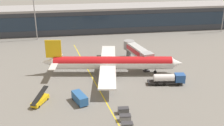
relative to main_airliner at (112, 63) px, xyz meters
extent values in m
plane|color=slate|center=(-0.76, -9.33, -3.76)|extent=(700.00, 700.00, 0.00)
cube|color=yellow|center=(-5.75, -7.33, -3.76)|extent=(11.49, 79.26, 0.01)
cube|color=#2D333D|center=(7.21, 54.64, 1.85)|extent=(178.32, 16.04, 11.22)
cube|color=#1E2D42|center=(7.21, 46.56, 2.41)|extent=(172.97, 0.16, 6.28)
cube|color=#99999E|center=(7.21, 54.64, 7.96)|extent=(181.89, 16.36, 1.00)
cylinder|color=white|center=(0.29, -0.04, -0.14)|extent=(38.21, 9.58, 3.83)
cylinder|color=red|center=(0.29, -0.04, 0.20)|extent=(37.44, 9.31, 3.68)
cone|color=white|center=(20.43, -3.15, -0.14)|extent=(4.34, 4.18, 3.64)
cone|color=white|center=(-20.04, 3.09, 0.24)|extent=(5.04, 3.92, 3.25)
cube|color=gold|center=(-18.04, 2.78, 4.64)|extent=(4.97, 1.11, 5.74)
cube|color=white|center=(-16.96, 6.49, 0.43)|extent=(2.91, 6.36, 0.24)
cube|color=white|center=(-18.12, -1.08, 0.43)|extent=(2.91, 6.36, 0.24)
cube|color=white|center=(0.31, 9.98, -0.43)|extent=(7.18, 16.54, 0.40)
cube|color=white|center=(-2.70, -9.61, -0.43)|extent=(7.18, 16.54, 0.40)
cylinder|color=#939399|center=(0.86, 6.98, -1.78)|extent=(3.23, 2.53, 2.11)
cylinder|color=#939399|center=(-1.28, -6.92, -1.78)|extent=(3.23, 2.53, 2.11)
cylinder|color=black|center=(13.83, -2.13, -3.26)|extent=(1.05, 0.55, 1.00)
cylinder|color=slate|center=(13.83, -2.13, -2.41)|extent=(0.20, 0.20, 1.70)
cylinder|color=black|center=(-1.71, 2.01, -3.26)|extent=(1.05, 0.55, 1.00)
cylinder|color=slate|center=(-1.71, 2.01, -2.41)|extent=(0.20, 0.20, 1.70)
cylinder|color=black|center=(-2.23, -1.40, -3.26)|extent=(1.05, 0.55, 1.00)
cylinder|color=slate|center=(-2.23, -1.40, -2.41)|extent=(0.20, 0.20, 1.70)
cube|color=#B2B7BC|center=(10.07, 7.13, 1.16)|extent=(5.95, 14.44, 2.80)
cube|color=red|center=(10.12, 7.14, 1.16)|extent=(5.58, 12.25, 1.54)
cube|color=#9EA3A8|center=(11.58, 0.23, 1.16)|extent=(4.20, 3.90, 2.94)
cylinder|color=#4C4C51|center=(11.58, 0.23, -2.00)|extent=(0.70, 0.70, 3.52)
cube|color=#262628|center=(11.58, 0.23, -3.61)|extent=(2.14, 2.14, 0.30)
cylinder|color=gray|center=(8.56, 14.02, 1.16)|extent=(3.90, 3.90, 3.08)
cylinder|color=gray|center=(8.56, 14.02, -2.00)|extent=(1.80, 1.80, 3.52)
cube|color=#232326|center=(14.26, -10.06, -3.01)|extent=(10.25, 3.86, 0.50)
cube|color=#26519E|center=(18.62, -10.67, -1.76)|extent=(3.12, 2.86, 2.50)
cube|color=black|center=(19.86, -10.84, -1.26)|extent=(0.48, 2.30, 1.12)
cylinder|color=silver|center=(13.98, -10.02, -1.66)|extent=(6.25, 3.01, 2.20)
cylinder|color=black|center=(18.23, -9.42, -3.26)|extent=(1.04, 0.48, 1.00)
cylinder|color=black|center=(17.90, -11.77, -3.26)|extent=(1.04, 0.48, 1.00)
cylinder|color=black|center=(14.13, -8.85, -3.26)|extent=(1.04, 0.48, 1.00)
cylinder|color=black|center=(13.80, -11.20, -3.26)|extent=(1.04, 0.48, 1.00)
cylinder|color=black|center=(12.05, -8.56, -3.26)|extent=(1.04, 0.48, 1.00)
cylinder|color=black|center=(11.72, -10.91, -3.26)|extent=(1.04, 0.48, 1.00)
cube|color=yellow|center=(-21.12, -16.00, -2.91)|extent=(4.41, 6.21, 1.10)
cube|color=black|center=(-21.12, -16.00, -1.46)|extent=(4.31, 6.75, 2.38)
cylinder|color=black|center=(-21.31, -18.26, -3.46)|extent=(0.49, 0.65, 0.60)
cylinder|color=black|center=(-22.83, -17.48, -3.46)|extent=(0.49, 0.65, 0.60)
cylinder|color=black|center=(-19.41, -14.51, -3.46)|extent=(0.49, 0.65, 0.60)
cylinder|color=black|center=(-20.93, -13.74, -3.46)|extent=(0.49, 0.65, 0.60)
cube|color=#285B9E|center=(-11.01, -17.14, -2.36)|extent=(4.21, 6.24, 2.20)
cube|color=black|center=(-10.50, -18.49, -1.98)|extent=(2.66, 2.63, 0.66)
cylinder|color=black|center=(-9.32, -18.67, -3.46)|extent=(0.45, 0.65, 0.60)
cylinder|color=black|center=(-11.26, -19.40, -3.46)|extent=(0.45, 0.65, 0.60)
cylinder|color=black|center=(-10.77, -14.87, -3.46)|extent=(0.45, 0.65, 0.60)
cylinder|color=black|center=(-12.70, -15.61, -3.46)|extent=(0.45, 0.65, 0.60)
cube|color=gray|center=(-1.23, -30.25, -3.03)|extent=(2.69, 1.66, 1.10)
cube|color=#333338|center=(-1.23, -30.25, -2.33)|extent=(2.74, 1.70, 0.10)
cylinder|color=black|center=(-2.22, -29.44, -3.58)|extent=(0.37, 0.14, 0.36)
cylinder|color=black|center=(-0.15, -29.57, -3.58)|extent=(0.37, 0.14, 0.36)
cube|color=gray|center=(-1.03, -27.06, -3.03)|extent=(2.69, 1.66, 1.10)
cube|color=#333338|center=(-1.03, -27.06, -2.33)|extent=(2.74, 1.70, 0.10)
cylinder|color=black|center=(-2.12, -27.74, -3.58)|extent=(0.37, 0.14, 0.36)
cylinder|color=black|center=(-2.02, -26.24, -3.58)|extent=(0.37, 0.14, 0.36)
cylinder|color=black|center=(-0.04, -27.87, -3.58)|extent=(0.37, 0.14, 0.36)
cylinder|color=black|center=(0.06, -26.38, -3.58)|extent=(0.37, 0.14, 0.36)
cube|color=#595B60|center=(-0.82, -23.86, -3.03)|extent=(2.69, 1.66, 1.10)
cube|color=#333338|center=(-0.82, -23.86, -2.33)|extent=(2.74, 1.70, 0.10)
cylinder|color=black|center=(-1.91, -24.55, -3.58)|extent=(0.37, 0.14, 0.36)
cylinder|color=black|center=(-1.81, -23.05, -3.58)|extent=(0.37, 0.14, 0.36)
cylinder|color=black|center=(0.17, -24.68, -3.58)|extent=(0.37, 0.14, 0.36)
cylinder|color=black|center=(0.26, -23.18, -3.58)|extent=(0.37, 0.14, 0.36)
cylinder|color=gray|center=(-27.51, 42.64, 9.00)|extent=(0.44, 0.44, 25.53)
camera|label=1|loc=(-12.24, -80.04, 32.10)|focal=43.96mm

